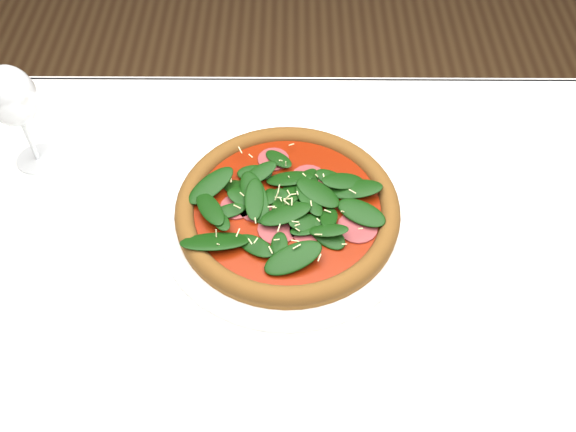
{
  "coord_description": "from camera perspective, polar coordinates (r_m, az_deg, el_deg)",
  "views": [
    {
      "loc": [
        -0.04,
        -0.5,
        1.49
      ],
      "look_at": [
        -0.05,
        0.07,
        0.77
      ],
      "focal_mm": 40.0,
      "sensor_mm": 36.0,
      "label": 1
    }
  ],
  "objects": [
    {
      "name": "dining_table",
      "position": [
        0.98,
        2.64,
        -7.65
      ],
      "size": [
        1.21,
        0.81,
        0.75
      ],
      "color": "silver",
      "rests_on": "ground"
    },
    {
      "name": "plate",
      "position": [
        0.94,
        -0.04,
        0.02
      ],
      "size": [
        0.38,
        0.38,
        0.02
      ],
      "color": "white",
      "rests_on": "dining_table"
    },
    {
      "name": "wine_glass",
      "position": [
        1.01,
        -23.36,
        9.58
      ],
      "size": [
        0.07,
        0.07,
        0.18
      ],
      "color": "silver",
      "rests_on": "dining_table"
    },
    {
      "name": "pizza",
      "position": [
        0.92,
        -0.04,
        0.85
      ],
      "size": [
        0.37,
        0.37,
        0.04
      ],
      "rotation": [
        0.0,
        0.0,
        -0.14
      ],
      "color": "#9C6425",
      "rests_on": "plate"
    }
  ]
}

